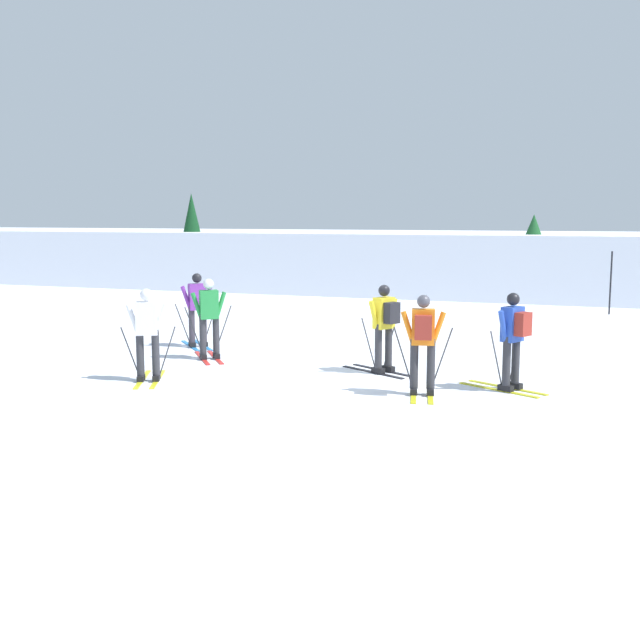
{
  "coord_description": "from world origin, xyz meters",
  "views": [
    {
      "loc": [
        4.88,
        -13.06,
        3.02
      ],
      "look_at": [
        -0.35,
        1.49,
        0.9
      ],
      "focal_mm": 42.93,
      "sensor_mm": 36.0,
      "label": 1
    }
  ],
  "objects_px": {
    "skier_white": "(147,332)",
    "conifer_far_right": "(533,246)",
    "skier_orange": "(423,340)",
    "skier_purple": "(197,308)",
    "skier_blue": "(513,337)",
    "skier_yellow": "(385,324)",
    "skier_green": "(209,316)",
    "conifer_far_left": "(192,232)",
    "trail_marker_pole": "(611,283)"
  },
  "relations": [
    {
      "from": "skier_orange",
      "to": "skier_purple",
      "type": "bearing_deg",
      "value": 153.18
    },
    {
      "from": "conifer_far_right",
      "to": "skier_yellow",
      "type": "bearing_deg",
      "value": -96.22
    },
    {
      "from": "skier_purple",
      "to": "skier_white",
      "type": "height_order",
      "value": "same"
    },
    {
      "from": "skier_blue",
      "to": "skier_white",
      "type": "height_order",
      "value": "same"
    },
    {
      "from": "trail_marker_pole",
      "to": "skier_orange",
      "type": "bearing_deg",
      "value": -104.09
    },
    {
      "from": "trail_marker_pole",
      "to": "conifer_far_left",
      "type": "distance_m",
      "value": 16.84
    },
    {
      "from": "skier_green",
      "to": "conifer_far_left",
      "type": "distance_m",
      "value": 16.61
    },
    {
      "from": "skier_green",
      "to": "skier_blue",
      "type": "distance_m",
      "value": 6.37
    },
    {
      "from": "skier_orange",
      "to": "skier_blue",
      "type": "relative_size",
      "value": 1.0
    },
    {
      "from": "skier_blue",
      "to": "conifer_far_right",
      "type": "height_order",
      "value": "conifer_far_right"
    },
    {
      "from": "conifer_far_left",
      "to": "trail_marker_pole",
      "type": "bearing_deg",
      "value": -12.07
    },
    {
      "from": "skier_orange",
      "to": "skier_purple",
      "type": "distance_m",
      "value": 6.61
    },
    {
      "from": "skier_green",
      "to": "skier_blue",
      "type": "height_order",
      "value": "same"
    },
    {
      "from": "skier_orange",
      "to": "skier_white",
      "type": "bearing_deg",
      "value": -172.99
    },
    {
      "from": "skier_purple",
      "to": "skier_blue",
      "type": "relative_size",
      "value": 1.0
    },
    {
      "from": "skier_green",
      "to": "skier_orange",
      "type": "bearing_deg",
      "value": -19.17
    },
    {
      "from": "skier_orange",
      "to": "conifer_far_right",
      "type": "distance_m",
      "value": 16.32
    },
    {
      "from": "trail_marker_pole",
      "to": "conifer_far_right",
      "type": "distance_m",
      "value": 4.71
    },
    {
      "from": "skier_yellow",
      "to": "conifer_far_right",
      "type": "distance_m",
      "value": 14.83
    },
    {
      "from": "skier_blue",
      "to": "skier_green",
      "type": "bearing_deg",
      "value": 172.34
    },
    {
      "from": "skier_white",
      "to": "conifer_far_left",
      "type": "height_order",
      "value": "conifer_far_left"
    },
    {
      "from": "skier_green",
      "to": "conifer_far_left",
      "type": "xyz_separation_m",
      "value": [
        -8.36,
        14.28,
        1.41
      ]
    },
    {
      "from": "skier_white",
      "to": "skier_green",
      "type": "bearing_deg",
      "value": 89.39
    },
    {
      "from": "trail_marker_pole",
      "to": "conifer_far_left",
      "type": "relative_size",
      "value": 0.49
    },
    {
      "from": "skier_green",
      "to": "conifer_far_right",
      "type": "height_order",
      "value": "conifer_far_right"
    },
    {
      "from": "skier_purple",
      "to": "skier_blue",
      "type": "distance_m",
      "value": 7.59
    },
    {
      "from": "conifer_far_right",
      "to": "skier_purple",
      "type": "bearing_deg",
      "value": -115.76
    },
    {
      "from": "skier_white",
      "to": "conifer_far_right",
      "type": "xyz_separation_m",
      "value": [
        5.47,
        16.89,
        1.01
      ]
    },
    {
      "from": "skier_yellow",
      "to": "trail_marker_pole",
      "type": "relative_size",
      "value": 0.89
    },
    {
      "from": "conifer_far_right",
      "to": "skier_white",
      "type": "bearing_deg",
      "value": -107.93
    },
    {
      "from": "trail_marker_pole",
      "to": "conifer_far_left",
      "type": "bearing_deg",
      "value": 167.93
    },
    {
      "from": "skier_yellow",
      "to": "skier_green",
      "type": "bearing_deg",
      "value": 177.98
    },
    {
      "from": "skier_green",
      "to": "skier_purple",
      "type": "height_order",
      "value": "same"
    },
    {
      "from": "skier_white",
      "to": "trail_marker_pole",
      "type": "bearing_deg",
      "value": 58.31
    },
    {
      "from": "skier_blue",
      "to": "trail_marker_pole",
      "type": "relative_size",
      "value": 0.89
    },
    {
      "from": "skier_orange",
      "to": "skier_green",
      "type": "xyz_separation_m",
      "value": [
        -4.93,
        1.71,
        -0.04
      ]
    },
    {
      "from": "skier_purple",
      "to": "skier_green",
      "type": "bearing_deg",
      "value": -52.47
    },
    {
      "from": "skier_white",
      "to": "skier_blue",
      "type": "bearing_deg",
      "value": 13.08
    },
    {
      "from": "skier_green",
      "to": "skier_blue",
      "type": "relative_size",
      "value": 1.0
    },
    {
      "from": "skier_purple",
      "to": "conifer_far_left",
      "type": "xyz_separation_m",
      "value": [
        -7.38,
        13.01,
        1.41
      ]
    },
    {
      "from": "skier_orange",
      "to": "skier_white",
      "type": "distance_m",
      "value": 4.99
    },
    {
      "from": "skier_yellow",
      "to": "skier_purple",
      "type": "relative_size",
      "value": 1.0
    },
    {
      "from": "skier_yellow",
      "to": "skier_green",
      "type": "distance_m",
      "value": 3.84
    },
    {
      "from": "skier_purple",
      "to": "conifer_far_right",
      "type": "bearing_deg",
      "value": 64.24
    },
    {
      "from": "skier_yellow",
      "to": "skier_orange",
      "type": "relative_size",
      "value": 1.0
    },
    {
      "from": "skier_purple",
      "to": "skier_white",
      "type": "distance_m",
      "value": 3.72
    },
    {
      "from": "skier_orange",
      "to": "skier_green",
      "type": "distance_m",
      "value": 5.21
    },
    {
      "from": "skier_purple",
      "to": "skier_blue",
      "type": "height_order",
      "value": "same"
    },
    {
      "from": "skier_yellow",
      "to": "conifer_far_left",
      "type": "xyz_separation_m",
      "value": [
        -12.2,
        14.42,
        1.37
      ]
    },
    {
      "from": "skier_green",
      "to": "conifer_far_right",
      "type": "relative_size",
      "value": 0.56
    }
  ]
}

